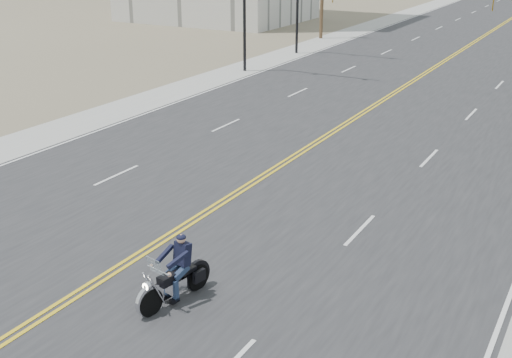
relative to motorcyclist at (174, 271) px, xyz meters
name	(u,v)px	position (x,y,z in m)	size (l,w,h in m)	color
road	(509,20)	(-2.40, 64.27, -0.89)	(20.00, 200.00, 0.01)	#303033
sidewalk_left	(406,14)	(-13.90, 64.27, -0.89)	(3.00, 200.00, 0.01)	#A5A5A0
motorcyclist	(174,271)	(0.00, 0.00, 0.00)	(0.98, 2.28, 1.78)	black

